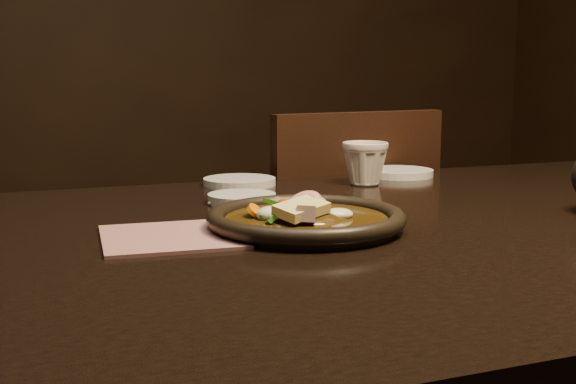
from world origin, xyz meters
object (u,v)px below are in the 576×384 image
object	(u,v)px
table	(452,271)
chair	(328,289)
plate	(306,220)
tea_cup	(365,162)

from	to	relation	value
table	chair	xyz separation A→B (m)	(0.08, 0.58, -0.20)
table	plate	bearing A→B (deg)	-179.80
table	tea_cup	size ratio (longest dim) A/B	19.47
chair	table	bearing A→B (deg)	75.21
chair	tea_cup	distance (m)	0.42
chair	tea_cup	world-z (taller)	chair
plate	tea_cup	world-z (taller)	tea_cup
table	plate	distance (m)	0.24
table	chair	bearing A→B (deg)	82.37
plate	tea_cup	xyz separation A→B (m)	(0.24, 0.31, 0.03)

